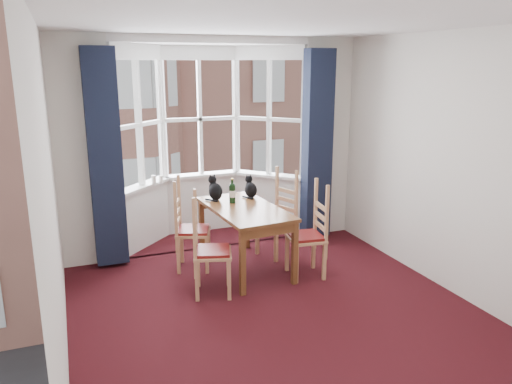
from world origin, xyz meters
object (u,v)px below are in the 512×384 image
wine_bottle (232,192)px  candle_short (161,179)px  dining_table (245,215)px  candle_tall (154,180)px  chair_right_far (281,219)px  cat_left (215,190)px  chair_left_near (204,253)px  chair_left_far (186,231)px  chair_right_near (313,237)px  cat_right (251,189)px

wine_bottle → candle_short: wine_bottle is taller
dining_table → candle_tall: size_ratio=12.04×
chair_right_far → candle_short: 1.73m
dining_table → cat_left: (-0.23, 0.47, 0.22)m
dining_table → candle_short: 1.49m
chair_left_near → chair_left_far: size_ratio=1.00×
chair_right_far → cat_left: bearing=169.7°
chair_left_far → candle_short: (-0.09, 0.98, 0.45)m
cat_left → candle_short: 0.96m
chair_right_near → candle_short: size_ratio=9.00×
candle_short → cat_left: bearing=-56.2°
chair_left_far → chair_right_near: size_ratio=1.00×
chair_left_near → chair_left_far: same height
dining_table → chair_right_far: bearing=26.6°
chair_left_near → candle_tall: candle_tall is taller
dining_table → chair_left_far: 0.75m
chair_left_far → chair_right_far: 1.29m
wine_bottle → candle_tall: bearing=128.7°
candle_tall → chair_right_far: bearing=-31.8°
wine_bottle → cat_left: bearing=125.2°
dining_table → wine_bottle: 0.35m
cat_left → candle_tall: bearing=129.6°
candle_short → chair_right_far: bearing=-34.5°
chair_left_far → cat_left: cat_left is taller
wine_bottle → candle_tall: (-0.79, 0.98, 0.01)m
dining_table → cat_right: 0.53m
dining_table → wine_bottle: bearing=106.1°
chair_left_far → cat_left: 0.64m
wine_bottle → cat_right: bearing=29.5°
dining_table → chair_right_near: chair_right_near is taller
candle_tall → chair_right_near: bearing=-47.6°
chair_left_near → cat_right: size_ratio=3.13×
chair_left_near → chair_right_far: size_ratio=1.00×
candle_short → chair_left_far: bearing=-84.5°
chair_left_near → cat_left: 1.13m
wine_bottle → chair_right_near: bearing=-43.1°
chair_left_near → cat_right: 1.33m
chair_left_near → chair_left_far: (-0.02, 0.77, 0.00)m
wine_bottle → chair_left_near: bearing=-128.1°
dining_table → candle_short: (-0.76, 1.26, 0.24)m
cat_right → chair_left_near: bearing=-134.2°
chair_right_far → wine_bottle: (-0.70, -0.06, 0.45)m
chair_left_far → chair_right_far: bearing=1.4°
dining_table → wine_bottle: (-0.07, 0.25, 0.24)m
dining_table → chair_left_near: bearing=-143.2°
dining_table → cat_right: bearing=60.9°
chair_left_far → cat_left: (0.44, 0.18, 0.44)m
chair_right_far → cat_left: (-0.85, 0.15, 0.44)m
chair_right_near → chair_right_far: size_ratio=1.00×
chair_left_far → candle_tall: candle_tall is taller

